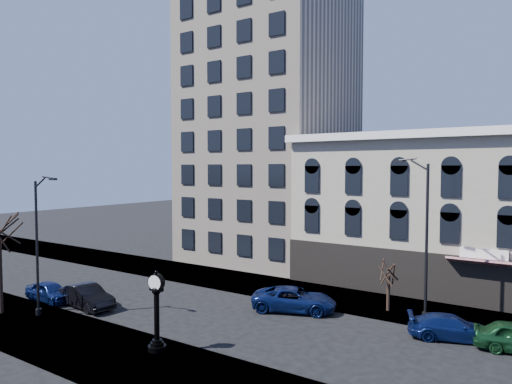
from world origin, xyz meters
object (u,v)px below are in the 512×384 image
Objects in this scene: street_lamp_near at (42,209)px; car_near_a at (50,292)px; street_clock at (157,314)px; car_near_b at (87,296)px.

street_lamp_near is 7.58m from car_near_a.
street_clock reaches higher than car_near_b.
car_near_b is (3.56, 0.53, 0.08)m from car_near_a.
street_lamp_near is at bearing -179.28° from car_near_b.
street_clock is 0.88× the size of car_near_b.
street_clock is at bearing -99.78° from car_near_b.
street_clock is 13.58m from car_near_a.
street_lamp_near is (-10.05, -0.12, 5.08)m from street_clock.
street_clock is 11.26m from street_lamp_near.
car_near_b is at bearing -82.27° from car_near_a.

